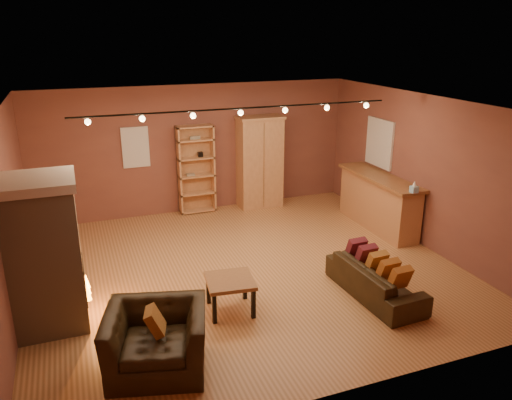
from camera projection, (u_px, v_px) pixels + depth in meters
name	position (u px, v px, depth m)	size (l,w,h in m)	color
floor	(246.00, 270.00, 8.53)	(7.00, 7.00, 0.00)	#9E6438
ceiling	(245.00, 105.00, 7.62)	(7.00, 7.00, 0.00)	brown
back_wall	(196.00, 149.00, 10.95)	(7.00, 0.02, 2.80)	brown
left_wall	(8.00, 219.00, 6.91)	(0.02, 6.50, 2.80)	brown
right_wall	(423.00, 171.00, 9.25)	(0.02, 6.50, 2.80)	brown
fireplace	(46.00, 254.00, 6.64)	(1.01, 0.98, 2.12)	tan
back_window	(136.00, 147.00, 10.45)	(0.56, 0.04, 0.86)	silver
bookcase	(196.00, 168.00, 10.98)	(0.80, 0.31, 1.95)	tan
armoire	(260.00, 162.00, 11.30)	(1.03, 0.59, 2.09)	tan
bar_counter	(378.00, 201.00, 10.21)	(0.61, 2.29, 1.10)	tan
tissue_box	(414.00, 188.00, 8.99)	(0.11, 0.11, 0.21)	#93C9EC
right_window	(379.00, 143.00, 10.40)	(0.05, 0.90, 1.00)	silver
loveseat	(376.00, 274.00, 7.60)	(0.59, 1.80, 0.75)	black
armchair	(156.00, 330.00, 5.91)	(1.34, 1.05, 1.03)	black
coffee_table	(230.00, 284.00, 7.16)	(0.74, 0.74, 0.51)	#965E36
track_rail	(241.00, 111.00, 7.84)	(5.20, 0.09, 0.13)	black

